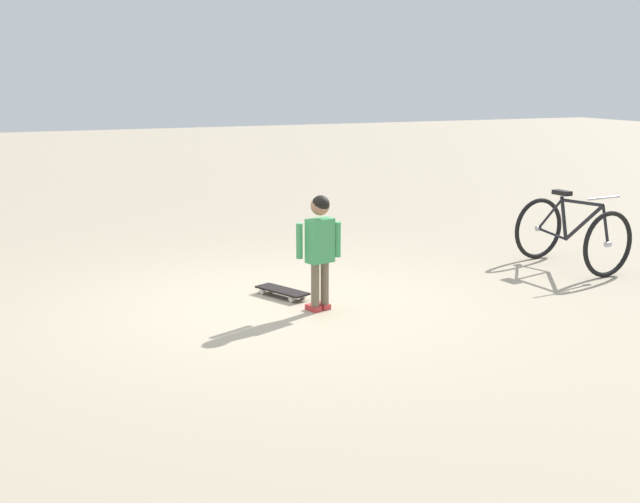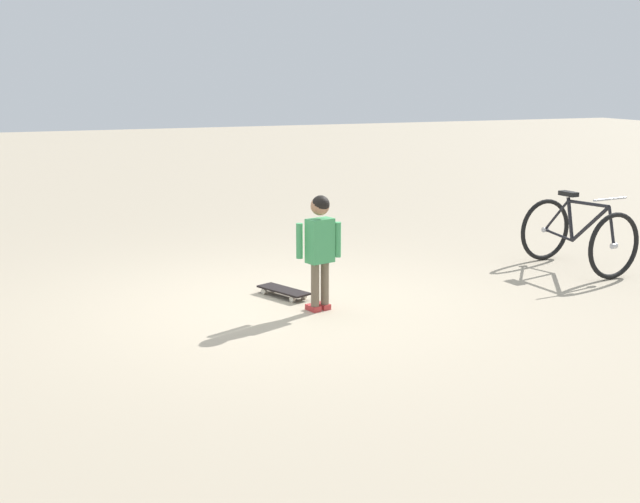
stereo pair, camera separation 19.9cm
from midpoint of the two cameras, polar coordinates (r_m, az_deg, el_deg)
The scene contains 4 objects.
ground_plane at distance 7.65m, azimuth -2.36°, elevation -3.76°, with size 50.00×50.00×0.00m, color tan.
child_person at distance 7.33m, azimuth 0.77°, elevation 0.81°, with size 0.40×0.23×1.06m.
skateboard at distance 7.93m, azimuth -1.83°, elevation -2.74°, with size 0.40×0.61×0.07m.
bicycle_near at distance 9.43m, azimuth 18.10°, elevation 1.09°, with size 0.82×1.14×0.85m.
Camera 2 is at (2.32, 6.98, 2.12)m, focal length 45.96 mm.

